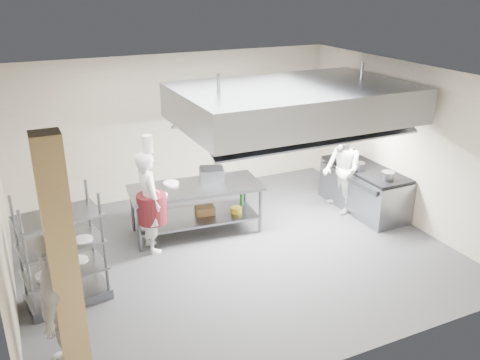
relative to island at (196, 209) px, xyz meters
name	(u,v)px	position (x,y,z in m)	size (l,w,h in m)	color
floor	(235,252)	(0.33, -1.00, -0.46)	(7.00, 7.00, 0.00)	#2F2F31
ceiling	(235,77)	(0.33, -1.00, 2.54)	(7.00, 7.00, 0.00)	silver
wall_back	(176,125)	(0.33, 2.00, 1.04)	(7.00, 7.00, 0.00)	#B9AB93
wall_right	(403,143)	(3.83, -1.00, 1.04)	(6.00, 6.00, 0.00)	#B9AB93
column	(64,266)	(-2.57, -2.90, 1.04)	(0.30, 0.30, 3.00)	tan
exhaust_hood	(294,103)	(1.63, -0.60, 1.94)	(4.00, 2.50, 0.60)	gray
hood_strip_a	(247,127)	(0.73, -0.60, 1.62)	(1.60, 0.12, 0.04)	white
hood_strip_b	(336,115)	(2.53, -0.60, 1.62)	(1.60, 0.12, 0.04)	white
wall_shelf	(255,118)	(2.13, 1.84, 1.04)	(1.50, 0.28, 0.04)	gray
island	(196,209)	(0.00, 0.00, 0.00)	(2.36, 0.98, 0.91)	gray
island_worktop	(195,188)	(0.00, 0.00, 0.42)	(2.36, 0.98, 0.06)	gray
island_undershelf	(196,217)	(0.00, 0.00, -0.16)	(2.17, 0.89, 0.04)	slate
pass_rack	(62,249)	(-2.47, -1.26, 0.39)	(1.13, 0.66, 1.69)	gray
cooking_range	(363,190)	(3.41, -0.50, -0.04)	(0.80, 2.00, 0.84)	gray
range_top	(366,169)	(3.41, -0.50, 0.41)	(0.78, 1.96, 0.06)	black
chef_head	(149,202)	(-0.94, -0.29, 0.44)	(0.65, 0.43, 1.79)	white
chef_line	(342,170)	(2.93, -0.36, 0.42)	(0.85, 0.66, 1.75)	silver
chef_plating	(59,303)	(-2.67, -2.70, 0.47)	(1.09, 0.45, 1.85)	white
griddle	(212,174)	(0.39, 0.17, 0.56)	(0.45, 0.35, 0.22)	slate
wicker_basket	(205,210)	(0.17, 0.00, -0.06)	(0.35, 0.24, 0.15)	brown
stockpot	(359,166)	(3.19, -0.56, 0.52)	(0.23, 0.23, 0.16)	gray
plate_stack	(65,268)	(-2.47, -1.26, 0.09)	(0.28, 0.28, 0.05)	white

